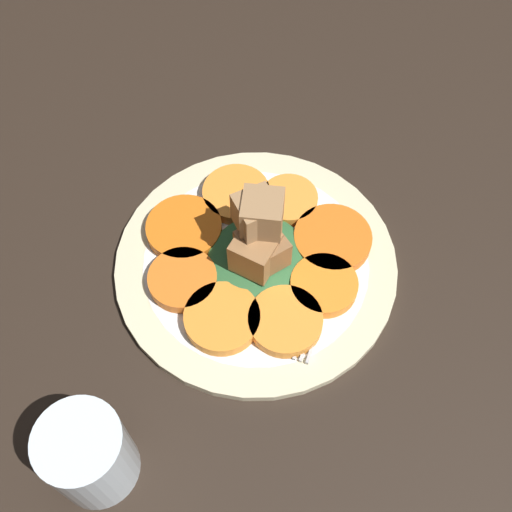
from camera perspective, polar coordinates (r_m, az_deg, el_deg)
table_slab at (r=70.19cm, az=0.00°, el=-1.30°), size 120.00×120.00×2.00cm
plate at (r=68.88cm, az=0.00°, el=-0.68°), size 30.16×30.16×1.05cm
carrot_slice_0 at (r=72.00cm, az=2.95°, el=4.99°), size 6.41×6.41×1.39cm
carrot_slice_1 at (r=72.43cm, az=-1.78°, el=5.53°), size 7.57×7.57×1.39cm
carrot_slice_2 at (r=70.15cm, az=-6.41°, el=2.43°), size 8.24×8.24×1.39cm
carrot_slice_3 at (r=66.89cm, az=-6.54°, el=-2.10°), size 7.18×7.18×1.39cm
carrot_slice_4 at (r=64.53cm, az=-3.03°, el=-5.55°), size 7.69×7.69×1.39cm
carrot_slice_5 at (r=64.37cm, az=2.62°, el=-5.80°), size 7.51×7.51×1.39cm
carrot_slice_6 at (r=66.50cm, az=6.06°, el=-2.60°), size 7.00×7.00×1.39cm
carrot_slice_7 at (r=69.48cm, az=6.82°, el=1.50°), size 8.40×8.40×1.39cm
center_pile at (r=65.32cm, az=0.14°, el=1.12°), size 10.97×9.87×9.72cm
fork at (r=66.71cm, az=5.64°, el=-3.09°), size 16.57×7.43×0.40cm
water_glass at (r=58.72cm, az=-14.64°, el=-16.72°), size 7.38×7.38×9.32cm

